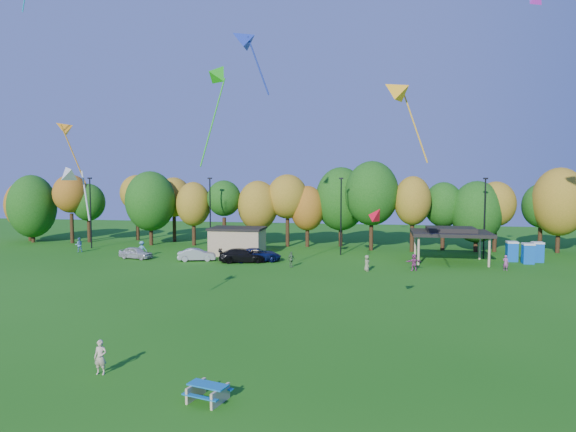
% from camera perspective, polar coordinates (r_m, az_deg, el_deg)
% --- Properties ---
extents(ground, '(160.00, 160.00, 0.00)m').
position_cam_1_polar(ground, '(22.94, -7.38, -19.32)').
color(ground, '#19600F').
rests_on(ground, ground).
extents(tree_line, '(93.57, 10.55, 11.15)m').
position_cam_1_polar(tree_line, '(66.03, 3.64, 1.54)').
color(tree_line, black).
rests_on(tree_line, ground).
extents(lamp_posts, '(64.50, 0.25, 9.09)m').
position_cam_1_polar(lamp_posts, '(60.33, 5.90, 0.28)').
color(lamp_posts, black).
rests_on(lamp_posts, ground).
extents(utility_building, '(6.30, 4.30, 3.25)m').
position_cam_1_polar(utility_building, '(60.76, -5.64, -2.77)').
color(utility_building, tan).
rests_on(utility_building, ground).
extents(pavilion, '(8.20, 6.20, 3.77)m').
position_cam_1_polar(pavilion, '(57.83, 17.62, -1.74)').
color(pavilion, tan).
rests_on(pavilion, ground).
extents(porta_potties, '(3.75, 2.47, 2.18)m').
position_cam_1_polar(porta_potties, '(60.87, 24.90, -3.67)').
color(porta_potties, '#0E51B8').
rests_on(porta_potties, ground).
extents(picnic_table, '(1.95, 1.75, 0.72)m').
position_cam_1_polar(picnic_table, '(22.49, -8.89, -18.69)').
color(picnic_table, tan).
rests_on(picnic_table, ground).
extents(kite_flyer, '(0.63, 0.44, 1.63)m').
position_cam_1_polar(kite_flyer, '(26.27, -20.12, -14.52)').
color(kite_flyer, beige).
rests_on(kite_flyer, ground).
extents(car_a, '(4.13, 2.32, 1.33)m').
position_cam_1_polar(car_a, '(60.22, -16.56, -3.94)').
color(car_a, silver).
rests_on(car_a, ground).
extents(car_b, '(4.33, 2.54, 1.35)m').
position_cam_1_polar(car_b, '(57.14, -10.10, -4.26)').
color(car_b, '#A8A7AD').
rests_on(car_b, ground).
extents(car_c, '(5.73, 4.01, 1.45)m').
position_cam_1_polar(car_c, '(55.97, -3.46, -4.32)').
color(car_c, '#0B1544').
rests_on(car_c, ground).
extents(car_d, '(5.48, 3.37, 1.48)m').
position_cam_1_polar(car_d, '(55.51, -5.08, -4.39)').
color(car_d, black).
rests_on(car_d, ground).
extents(far_person_0, '(0.67, 0.63, 1.55)m').
position_cam_1_polar(far_person_0, '(54.84, 23.03, -4.80)').
color(far_person_0, '#9A4885').
rests_on(far_person_0, ground).
extents(far_person_1, '(1.22, 0.78, 1.80)m').
position_cam_1_polar(far_person_1, '(61.57, -15.93, -3.52)').
color(far_person_1, teal).
rests_on(far_person_1, ground).
extents(far_person_2, '(0.70, 0.88, 1.58)m').
position_cam_1_polar(far_person_2, '(50.74, 8.75, -5.20)').
color(far_person_2, '#7F855B').
rests_on(far_person_2, ground).
extents(far_person_3, '(0.89, 0.98, 1.60)m').
position_cam_1_polar(far_person_3, '(52.25, 0.34, -4.86)').
color(far_person_3, '#527B4B').
rests_on(far_person_3, ground).
extents(far_person_4, '(1.09, 1.03, 1.78)m').
position_cam_1_polar(far_person_4, '(67.62, -22.21, -2.99)').
color(far_person_4, '#5581BB').
rests_on(far_person_4, ground).
extents(far_person_5, '(1.62, 0.97, 1.66)m').
position_cam_1_polar(far_person_5, '(51.86, 13.82, -5.02)').
color(far_person_5, '#A54582').
rests_on(far_person_5, ground).
extents(kite_0, '(3.21, 2.01, 5.46)m').
position_cam_1_polar(kite_0, '(46.49, -23.79, 8.96)').
color(kite_0, orange).
extents(kite_4, '(1.42, 1.33, 1.12)m').
position_cam_1_polar(kite_4, '(29.82, 9.83, 0.21)').
color(kite_4, red).
extents(kite_6, '(3.48, 2.16, 5.64)m').
position_cam_1_polar(kite_6, '(34.06, 11.67, 13.51)').
color(kite_6, '#F1A519').
extents(kite_10, '(2.92, 1.56, 4.66)m').
position_cam_1_polar(kite_10, '(35.41, -5.28, 19.02)').
color(kite_10, navy).
extents(kite_11, '(2.89, 4.04, 7.39)m').
position_cam_1_polar(kite_11, '(36.98, -7.66, 15.39)').
color(kite_11, green).
extents(kite_13, '(1.98, 1.80, 3.45)m').
position_cam_1_polar(kite_13, '(31.43, -23.21, 4.46)').
color(kite_13, '#BBBBBB').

